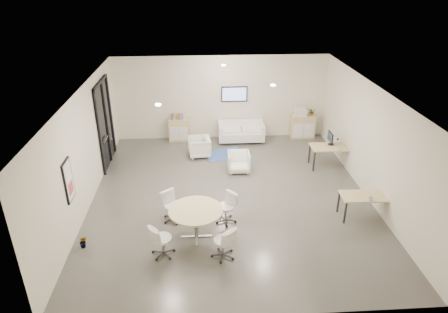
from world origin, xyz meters
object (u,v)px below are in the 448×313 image
armchair_left (199,146)px  round_table (196,213)px  loveseat (241,132)px  desk_front (365,198)px  sideboard_left (179,130)px  sideboard_right (302,126)px  armchair_right (239,161)px  desk_rear (332,148)px

armchair_left → round_table: 4.74m
loveseat → desk_front: 6.02m
sideboard_left → sideboard_right: (4.81, -0.02, 0.03)m
desk_front → round_table: round_table is taller
sideboard_right → round_table: 7.44m
desk_front → armchair_right: bearing=139.4°
sideboard_left → armchair_right: bearing=-52.9°
desk_rear → round_table: bearing=-140.3°
loveseat → armchair_right: size_ratio=2.40×
loveseat → armchair_right: (-0.33, -2.51, 0.01)m
desk_rear → round_table: size_ratio=1.07×
armchair_left → armchair_right: 1.80m
round_table → armchair_right: bearing=68.0°
sideboard_right → armchair_right: 3.86m
loveseat → desk_rear: 3.67m
sideboard_left → armchair_left: size_ratio=1.14×
sideboard_left → armchair_left: bearing=-62.1°
desk_rear → desk_front: 2.99m
loveseat → desk_front: bearing=-62.6°
sideboard_left → armchair_left: sideboard_left is taller
sideboard_right → armchair_left: (-4.04, -1.43, -0.08)m
armchair_right → armchair_left: bearing=136.1°
loveseat → armchair_left: bearing=-141.9°
desk_rear → armchair_right: bearing=-176.4°
sideboard_right → loveseat: (-2.43, -0.19, -0.11)m
armchair_right → desk_rear: bearing=3.3°
sideboard_right → desk_rear: size_ratio=0.65×
armchair_right → round_table: round_table is taller
sideboard_right → desk_front: size_ratio=0.72×
desk_front → round_table: 4.51m
sideboard_left → desk_rear: bearing=-26.5°
armchair_right → round_table: bearing=-111.4°
armchair_left → desk_rear: armchair_left is taller
desk_rear → round_table: 5.78m
sideboard_right → round_table: sideboard_right is taller
loveseat → armchair_left: 2.03m
armchair_left → desk_rear: bearing=69.7°
desk_front → round_table: size_ratio=0.97×
sideboard_left → round_table: size_ratio=0.65×
armchair_left → desk_front: 5.99m
armchair_left → round_table: size_ratio=0.57×
loveseat → round_table: (-1.73, -5.97, 0.37)m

